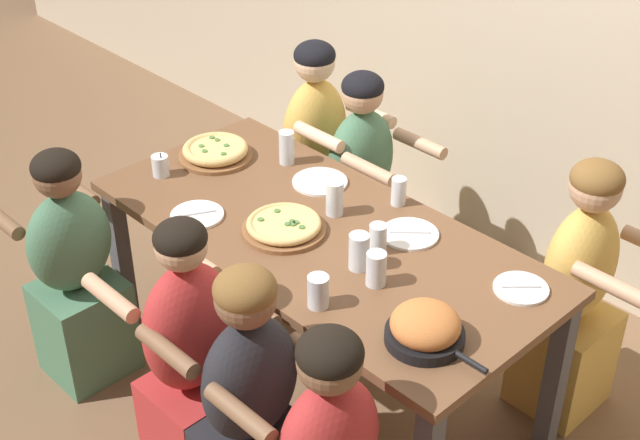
{
  "coord_description": "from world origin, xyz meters",
  "views": [
    {
      "loc": [
        2.06,
        -1.99,
        2.7
      ],
      "look_at": [
        0.0,
        0.0,
        0.84
      ],
      "focal_mm": 50.0,
      "sensor_mm": 36.0,
      "label": 1
    }
  ],
  "objects_px": {
    "skillet_bowl": "(425,328)",
    "drinking_glass_g": "(335,200)",
    "diner_near_midright": "(251,416)",
    "diner_far_right": "(575,300)",
    "empty_plate_b": "(197,215)",
    "drinking_glass_c": "(376,269)",
    "empty_plate_a": "(521,288)",
    "drinking_glass_d": "(399,192)",
    "diner_far_left": "(316,164)",
    "empty_plate_c": "(410,234)",
    "diner_far_midleft": "(360,192)",
    "drinking_glass_b": "(359,252)",
    "pizza_board_main": "(215,151)",
    "drinking_glass_f": "(318,293)",
    "pizza_board_second": "(284,226)",
    "drinking_glass_a": "(287,149)",
    "cocktail_glass_blue": "(161,167)",
    "drinking_glass_e": "(378,240)",
    "empty_plate_d": "(320,182)",
    "diner_near_left": "(75,276)",
    "diner_near_center": "(193,368)"
  },
  "relations": [
    {
      "from": "diner_far_right",
      "to": "diner_near_left",
      "type": "bearing_deg",
      "value": -49.57
    },
    {
      "from": "pizza_board_main",
      "to": "diner_far_right",
      "type": "xyz_separation_m",
      "value": [
        1.51,
        0.59,
        -0.3
      ]
    },
    {
      "from": "drinking_glass_a",
      "to": "diner_far_left",
      "type": "distance_m",
      "value": 0.55
    },
    {
      "from": "pizza_board_second",
      "to": "drinking_glass_b",
      "type": "distance_m",
      "value": 0.37
    },
    {
      "from": "drinking_glass_a",
      "to": "drinking_glass_g",
      "type": "bearing_deg",
      "value": -17.97
    },
    {
      "from": "skillet_bowl",
      "to": "diner_near_center",
      "type": "distance_m",
      "value": 0.88
    },
    {
      "from": "cocktail_glass_blue",
      "to": "diner_near_midright",
      "type": "height_order",
      "value": "diner_near_midright"
    },
    {
      "from": "drinking_glass_b",
      "to": "diner_far_right",
      "type": "relative_size",
      "value": 0.12
    },
    {
      "from": "empty_plate_d",
      "to": "drinking_glass_d",
      "type": "bearing_deg",
      "value": 18.46
    },
    {
      "from": "pizza_board_second",
      "to": "empty_plate_c",
      "type": "xyz_separation_m",
      "value": [
        0.35,
        0.33,
        -0.02
      ]
    },
    {
      "from": "drinking_glass_d",
      "to": "diner_far_midleft",
      "type": "bearing_deg",
      "value": 148.78
    },
    {
      "from": "diner_near_midright",
      "to": "drinking_glass_f",
      "type": "bearing_deg",
      "value": 3.71
    },
    {
      "from": "skillet_bowl",
      "to": "diner_near_midright",
      "type": "xyz_separation_m",
      "value": [
        -0.35,
        -0.45,
        -0.33
      ]
    },
    {
      "from": "diner_far_midleft",
      "to": "diner_far_right",
      "type": "distance_m",
      "value": 1.17
    },
    {
      "from": "empty_plate_d",
      "to": "cocktail_glass_blue",
      "type": "relative_size",
      "value": 2.03
    },
    {
      "from": "pizza_board_main",
      "to": "empty_plate_c",
      "type": "relative_size",
      "value": 1.46
    },
    {
      "from": "pizza_board_main",
      "to": "pizza_board_second",
      "type": "distance_m",
      "value": 0.67
    },
    {
      "from": "cocktail_glass_blue",
      "to": "skillet_bowl",
      "type": "bearing_deg",
      "value": -0.62
    },
    {
      "from": "skillet_bowl",
      "to": "drinking_glass_g",
      "type": "distance_m",
      "value": 0.82
    },
    {
      "from": "drinking_glass_b",
      "to": "drinking_glass_d",
      "type": "relative_size",
      "value": 1.19
    },
    {
      "from": "empty_plate_b",
      "to": "drinking_glass_c",
      "type": "xyz_separation_m",
      "value": [
        0.79,
        0.19,
        0.06
      ]
    },
    {
      "from": "diner_near_midright",
      "to": "diner_far_right",
      "type": "bearing_deg",
      "value": -17.46
    },
    {
      "from": "empty_plate_b",
      "to": "drinking_glass_a",
      "type": "height_order",
      "value": "drinking_glass_a"
    },
    {
      "from": "empty_plate_d",
      "to": "diner_far_right",
      "type": "relative_size",
      "value": 0.2
    },
    {
      "from": "cocktail_glass_blue",
      "to": "diner_near_midright",
      "type": "distance_m",
      "value": 1.27
    },
    {
      "from": "drinking_glass_e",
      "to": "drinking_glass_f",
      "type": "xyz_separation_m",
      "value": [
        0.08,
        -0.39,
        0.0
      ]
    },
    {
      "from": "skillet_bowl",
      "to": "drinking_glass_a",
      "type": "height_order",
      "value": "drinking_glass_a"
    },
    {
      "from": "drinking_glass_d",
      "to": "drinking_glass_f",
      "type": "height_order",
      "value": "drinking_glass_f"
    },
    {
      "from": "drinking_glass_d",
      "to": "diner_far_left",
      "type": "distance_m",
      "value": 0.9
    },
    {
      "from": "empty_plate_c",
      "to": "diner_far_midleft",
      "type": "relative_size",
      "value": 0.2
    },
    {
      "from": "drinking_glass_c",
      "to": "drinking_glass_e",
      "type": "height_order",
      "value": "drinking_glass_c"
    },
    {
      "from": "drinking_glass_d",
      "to": "cocktail_glass_blue",
      "type": "bearing_deg",
      "value": -147.09
    },
    {
      "from": "empty_plate_a",
      "to": "diner_near_midright",
      "type": "bearing_deg",
      "value": -114.3
    },
    {
      "from": "empty_plate_c",
      "to": "drinking_glass_e",
      "type": "distance_m",
      "value": 0.17
    },
    {
      "from": "pizza_board_main",
      "to": "skillet_bowl",
      "type": "height_order",
      "value": "skillet_bowl"
    },
    {
      "from": "empty_plate_a",
      "to": "diner_far_left",
      "type": "distance_m",
      "value": 1.55
    },
    {
      "from": "drinking_glass_b",
      "to": "diner_far_right",
      "type": "xyz_separation_m",
      "value": [
        0.49,
        0.72,
        -0.34
      ]
    },
    {
      "from": "drinking_glass_g",
      "to": "diner_far_right",
      "type": "distance_m",
      "value": 1.03
    },
    {
      "from": "pizza_board_main",
      "to": "drinking_glass_f",
      "type": "xyz_separation_m",
      "value": [
        1.07,
        -0.4,
        0.02
      ]
    },
    {
      "from": "drinking_glass_e",
      "to": "empty_plate_d",
      "type": "bearing_deg",
      "value": 159.37
    },
    {
      "from": "drinking_glass_g",
      "to": "diner_near_left",
      "type": "xyz_separation_m",
      "value": [
        -0.73,
        -0.79,
        -0.36
      ]
    },
    {
      "from": "drinking_glass_g",
      "to": "diner_near_left",
      "type": "distance_m",
      "value": 1.13
    },
    {
      "from": "cocktail_glass_blue",
      "to": "drinking_glass_b",
      "type": "relative_size",
      "value": 0.82
    },
    {
      "from": "skillet_bowl",
      "to": "empty_plate_b",
      "type": "relative_size",
      "value": 1.79
    },
    {
      "from": "drinking_glass_c",
      "to": "drinking_glass_e",
      "type": "distance_m",
      "value": 0.2
    },
    {
      "from": "empty_plate_d",
      "to": "diner_far_midleft",
      "type": "bearing_deg",
      "value": 109.56
    },
    {
      "from": "empty_plate_b",
      "to": "empty_plate_c",
      "type": "bearing_deg",
      "value": 36.83
    },
    {
      "from": "diner_far_right",
      "to": "pizza_board_main",
      "type": "bearing_deg",
      "value": -68.76
    },
    {
      "from": "diner_near_center",
      "to": "empty_plate_b",
      "type": "bearing_deg",
      "value": 49.1
    },
    {
      "from": "empty_plate_b",
      "to": "drinking_glass_c",
      "type": "height_order",
      "value": "drinking_glass_c"
    }
  ]
}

